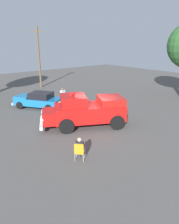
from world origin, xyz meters
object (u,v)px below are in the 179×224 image
Objects in this scene: classic_hot_rod at (38,100)px; utility_pole at (39,57)px; spectator_seated at (80,147)px; spectator_standing at (63,95)px; vintage_fire_truck at (86,110)px; lawn_chair_near_truck at (79,151)px; lawn_chair_spare at (62,107)px; lawn_chair_by_car at (120,112)px.

utility_pole is at bearing -28.21° from classic_hot_rod.
spectator_seated is 0.17× the size of utility_pole.
classic_hot_rod is at bearing 73.80° from spectator_standing.
vintage_fire_truck is 15.11m from utility_pole.
vintage_fire_truck is 1.35× the size of classic_hot_rod.
lawn_chair_spare is at bearing -25.26° from lawn_chair_near_truck.
vintage_fire_truck is 3.07m from lawn_chair_by_car.
lawn_chair_spare is at bearing 161.98° from utility_pole.
spectator_standing reaches higher than lawn_chair_by_car.
classic_hot_rod is 4.56× the size of lawn_chair_near_truck.
lawn_chair_by_car is at bearing -167.53° from spectator_standing.
lawn_chair_by_car is at bearing -152.01° from classic_hot_rod.
lawn_chair_spare is 11.88m from utility_pole.
lawn_chair_near_truck is 6.73m from lawn_chair_by_car.
lawn_chair_near_truck is 1.00× the size of lawn_chair_by_car.
utility_pole is (14.98, -0.71, 3.35)m from lawn_chair_by_car.
lawn_chair_spare is at bearing -163.01° from classic_hot_rod.
vintage_fire_truck reaches higher than lawn_chair_by_car.
spectator_seated is 10.07m from spectator_standing.
spectator_standing is (2.06, -1.44, 0.37)m from lawn_chair_spare.
lawn_chair_near_truck is at bearing 165.76° from classic_hot_rod.
lawn_chair_near_truck is 1.00× the size of lawn_chair_spare.
utility_pole is at bearing -20.94° from lawn_chair_near_truck.
utility_pole is (8.12, -4.35, 3.19)m from classic_hot_rod.
spectator_seated is at bearing 152.58° from spectator_standing.
utility_pole is (14.40, -3.66, 2.74)m from vintage_fire_truck.
classic_hot_rod is 10.00m from lawn_chair_near_truck.
lawn_chair_spare is 0.13× the size of utility_pole.
lawn_chair_spare is (4.14, 2.82, 0.00)m from lawn_chair_by_car.
utility_pole reaches higher than lawn_chair_near_truck.
spectator_seated is at bearing 166.18° from classic_hot_rod.
vintage_fire_truck is at bearing 177.81° from lawn_chair_spare.
lawn_chair_near_truck is 7.71m from lawn_chair_spare.
spectator_seated is (-3.32, 3.06, -0.50)m from vintage_fire_truck.
spectator_standing is at bearing -27.68° from lawn_chair_near_truck.
lawn_chair_spare is 0.79× the size of spectator_seated.
lawn_chair_spare is at bearing -24.88° from spectator_seated.
lawn_chair_spare is 0.61× the size of spectator_standing.
lawn_chair_near_truck is at bearing 137.19° from vintage_fire_truck.
lawn_chair_by_car is at bearing -65.16° from lawn_chair_near_truck.
classic_hot_rod is 9.75m from utility_pole.
classic_hot_rod is at bearing -13.82° from spectator_seated.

